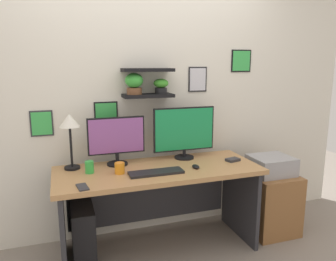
{
  "coord_description": "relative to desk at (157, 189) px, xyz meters",
  "views": [
    {
      "loc": [
        -0.76,
        -2.52,
        1.62
      ],
      "look_at": [
        0.1,
        0.05,
        1.06
      ],
      "focal_mm": 34.9,
      "sensor_mm": 36.0,
      "label": 1
    }
  ],
  "objects": [
    {
      "name": "computer_tower_left",
      "position": [
        -0.64,
        0.01,
        -0.31
      ],
      "size": [
        0.18,
        0.4,
        0.47
      ],
      "primitive_type": "cube",
      "color": "black",
      "rests_on": "ground"
    },
    {
      "name": "coffee_mug",
      "position": [
        -0.34,
        -0.08,
        0.25
      ],
      "size": [
        0.08,
        0.08,
        0.09
      ],
      "primitive_type": "cylinder",
      "color": "orange",
      "rests_on": "desk"
    },
    {
      "name": "back_wall_assembly",
      "position": [
        0.0,
        0.38,
        0.81
      ],
      "size": [
        4.4,
        0.24,
        2.7
      ],
      "color": "silver",
      "rests_on": "ground"
    },
    {
      "name": "ground_plane",
      "position": [
        0.0,
        -0.06,
        -0.54
      ],
      "size": [
        8.0,
        8.0,
        0.0
      ],
      "primitive_type": "plane",
      "color": "gray"
    },
    {
      "name": "desk",
      "position": [
        0.0,
        0.0,
        0.0
      ],
      "size": [
        1.72,
        0.68,
        0.75
      ],
      "color": "tan",
      "rests_on": "ground"
    },
    {
      "name": "scissors_tray",
      "position": [
        0.7,
        -0.07,
        0.22
      ],
      "size": [
        0.14,
        0.11,
        0.02
      ],
      "primitive_type": "cube",
      "rotation": [
        0.0,
        0.0,
        0.24
      ],
      "color": "#2D2D33",
      "rests_on": "desk"
    },
    {
      "name": "monitor_right",
      "position": [
        0.31,
        0.16,
        0.46
      ],
      "size": [
        0.58,
        0.18,
        0.48
      ],
      "color": "black",
      "rests_on": "desk"
    },
    {
      "name": "desk_lamp",
      "position": [
        -0.69,
        0.16,
        0.57
      ],
      "size": [
        0.17,
        0.17,
        0.47
      ],
      "color": "black",
      "rests_on": "desk"
    },
    {
      "name": "drawer_cabinet",
      "position": [
        1.12,
        -0.06,
        -0.25
      ],
      "size": [
        0.44,
        0.5,
        0.58
      ],
      "primitive_type": "cube",
      "color": "brown",
      "rests_on": "ground"
    },
    {
      "name": "cell_phone",
      "position": [
        -0.64,
        -0.31,
        0.21
      ],
      "size": [
        0.09,
        0.15,
        0.01
      ],
      "primitive_type": "cube",
      "rotation": [
        0.0,
        0.0,
        0.14
      ],
      "color": "#2D2D33",
      "rests_on": "desk"
    },
    {
      "name": "keyboard",
      "position": [
        -0.06,
        -0.18,
        0.22
      ],
      "size": [
        0.44,
        0.14,
        0.02
      ],
      "primitive_type": "cube",
      "color": "black",
      "rests_on": "desk"
    },
    {
      "name": "printer",
      "position": [
        1.12,
        -0.06,
        0.12
      ],
      "size": [
        0.38,
        0.34,
        0.17
      ],
      "primitive_type": "cube",
      "color": "#9E9EA3",
      "rests_on": "drawer_cabinet"
    },
    {
      "name": "monitor_left",
      "position": [
        -0.31,
        0.16,
        0.44
      ],
      "size": [
        0.49,
        0.18,
        0.42
      ],
      "color": "black",
      "rests_on": "desk"
    },
    {
      "name": "computer_mouse",
      "position": [
        0.3,
        -0.16,
        0.22
      ],
      "size": [
        0.06,
        0.09,
        0.03
      ],
      "primitive_type": "ellipsoid",
      "color": "black",
      "rests_on": "desk"
    },
    {
      "name": "pen_cup",
      "position": [
        -0.56,
        0.0,
        0.26
      ],
      "size": [
        0.07,
        0.07,
        0.1
      ],
      "primitive_type": "cylinder",
      "color": "green",
      "rests_on": "desk"
    }
  ]
}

